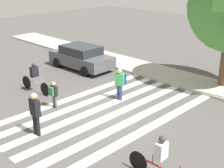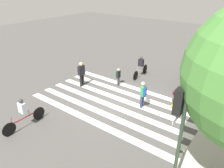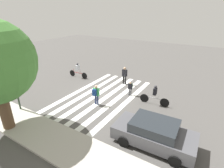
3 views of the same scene
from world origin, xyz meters
The scene contains 9 objects.
ground_plane centered at (0.00, 0.00, 0.00)m, with size 60.00×60.00×0.00m, color #4C4947.
crosswalk_stripes centered at (0.00, 0.00, 0.00)m, with size 5.23×10.00×0.01m.
traffic_light centered at (3.83, 5.14, 2.99)m, with size 0.60×0.50×4.26m.
pedestrian_adult_tall_backpack centered at (-0.50, 1.54, 0.97)m, with size 0.50×0.47×1.66m.
pedestrian_adult_blue_shirt centered at (-2.08, -1.38, 0.77)m, with size 0.38×0.32×1.31m.
pedestrian_adult_yellow_jacket centered at (-0.44, -3.38, 1.02)m, with size 0.51×0.27×1.81m.
cyclist_far_lane centered at (4.84, -2.33, 0.87)m, with size 2.46×0.41×1.65m.
cyclist_mid_street centered at (-4.43, -0.90, 0.87)m, with size 2.35×0.42×1.66m.
car_parked_dark_suv centered at (-5.90, 3.53, 0.78)m, with size 4.49×2.22×1.53m.
Camera 2 is at (9.55, 6.86, 6.95)m, focal length 35.00 mm.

